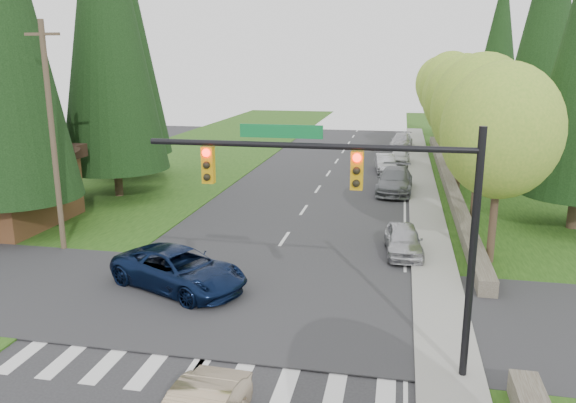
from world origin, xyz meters
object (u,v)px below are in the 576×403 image
(parked_car_a, at_px, (403,240))
(parked_car_c, at_px, (385,163))
(parked_car_d, at_px, (399,156))
(parked_car_e, at_px, (401,141))
(suv_navy, at_px, (179,269))
(parked_car_b, at_px, (395,180))

(parked_car_a, distance_m, parked_car_c, 19.25)
(parked_car_c, distance_m, parked_car_d, 3.46)
(parked_car_d, relative_size, parked_car_e, 0.81)
(parked_car_a, relative_size, parked_car_e, 0.80)
(suv_navy, relative_size, parked_car_b, 1.01)
(suv_navy, distance_m, parked_car_a, 9.95)
(parked_car_b, distance_m, parked_car_d, 10.36)
(parked_car_a, bearing_deg, parked_car_e, 85.59)
(suv_navy, distance_m, parked_car_e, 38.08)
(suv_navy, relative_size, parked_car_a, 1.41)
(parked_car_c, xyz_separation_m, parked_car_e, (1.17, 12.43, 0.04))
(parked_car_b, distance_m, parked_car_c, 7.10)
(parked_car_c, bearing_deg, suv_navy, -111.77)
(suv_navy, bearing_deg, parked_car_e, 11.52)
(parked_car_a, relative_size, parked_car_b, 0.71)
(parked_car_c, relative_size, parked_car_d, 1.02)
(suv_navy, distance_m, parked_car_b, 19.33)
(parked_car_a, height_order, parked_car_c, parked_car_a)
(parked_car_b, bearing_deg, parked_car_d, 90.77)
(parked_car_a, xyz_separation_m, parked_car_d, (-0.36, 22.50, 0.01))
(parked_car_c, height_order, parked_car_e, parked_car_e)
(parked_car_c, bearing_deg, parked_car_d, 66.10)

